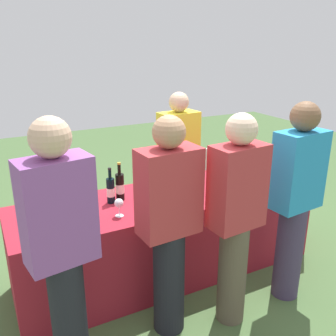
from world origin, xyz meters
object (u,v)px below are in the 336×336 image
Objects in this scene: wine_bottle_0 at (43,197)px; guest_1 at (169,223)px; wine_bottle_3 at (144,178)px; guest_0 at (62,247)px; wine_glass_5 at (243,178)px; wine_bottle_1 at (111,190)px; wine_bottle_6 at (254,159)px; wine_bottle_5 at (189,170)px; server_pouring at (178,159)px; guest_3 at (295,198)px; wine_glass_1 at (119,204)px; guest_2 at (236,216)px; wine_glass_0 at (73,212)px; wine_glass_3 at (194,189)px; wine_glass_2 at (181,192)px; ice_bucket at (68,206)px; wine_bottle_4 at (154,178)px; menu_board at (219,176)px; wine_glass_4 at (197,185)px; wine_bottle_2 at (120,187)px.

wine_bottle_0 is 0.21× the size of guest_1.
wine_bottle_3 is 0.20× the size of guest_0.
wine_bottle_1 is at bearing 168.80° from wine_glass_5.
wine_bottle_1 is at bearing -177.06° from wine_bottle_6.
server_pouring reaches higher than wine_bottle_5.
guest_3 reaches higher than server_pouring.
guest_3 is at bearing -24.51° from wine_glass_1.
guest_1 is 1.00× the size of guest_2.
wine_glass_3 is (1.00, -0.03, 0.00)m from wine_glass_0.
wine_bottle_0 reaches higher than wine_glass_2.
wine_glass_1 is 0.76m from guest_0.
ice_bucket reaches higher than wine_glass_1.
wine_bottle_4 is 0.85m from guest_1.
wine_bottle_1 is at bearing 99.36° from guest_1.
wine_glass_3 is 0.58m from guest_2.
wine_glass_3 is (0.66, -0.01, -0.00)m from wine_glass_1.
guest_2 reaches higher than server_pouring.
wine_glass_0 is 1.11× the size of wine_glass_2.
ice_bucket is 2.41m from menu_board.
guest_1 is (-0.65, -0.84, -0.01)m from wine_bottle_5.
wine_bottle_0 reaches higher than wine_bottle_1.
wine_glass_1 is at bearing -134.57° from wine_bottle_3.
wine_bottle_1 is 0.82m from wine_bottle_5.
guest_1 reaches higher than wine_glass_5.
wine_glass_4 is at bearing -161.72° from wine_bottle_6.
wine_bottle_5 is at bearing 74.49° from guest_2.
wine_glass_1 is at bearing 150.60° from guest_3.
wine_glass_0 is 0.09× the size of server_pouring.
wine_glass_1 is at bearing 133.66° from guest_2.
wine_bottle_2 is 2.29× the size of wine_glass_1.
wine_glass_0 is at bearing 178.07° from wine_glass_3.
guest_2 is 0.98× the size of guest_3.
wine_bottle_6 is 2.42× the size of wine_glass_0.
wine_glass_1 is 0.19× the size of menu_board.
wine_glass_1 is 1.15× the size of wine_glass_2.
wine_bottle_6 is 0.21× the size of guest_1.
wine_glass_0 is at bearing -146.71° from wine_bottle_1.
wine_glass_2 is 0.07× the size of guest_0.
wine_glass_4 is at bearing 2.21° from wine_glass_0.
guest_0 is 2.18× the size of menu_board.
server_pouring reaches higher than wine_bottle_3.
guest_0 is at bearing 173.84° from guest_3.
ice_bucket is at bearing 126.69° from guest_1.
menu_board is (0.94, 0.82, -0.49)m from wine_bottle_5.
wine_glass_4 is (0.71, -0.20, -0.01)m from wine_bottle_1.
wine_glass_4 is 0.66m from guest_2.
wine_glass_3 is at bearing -0.55° from wine_glass_1.
wine_glass_4 reaches higher than menu_board.
wine_bottle_0 is 1.04× the size of wine_bottle_4.
wine_glass_5 is 0.17× the size of menu_board.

